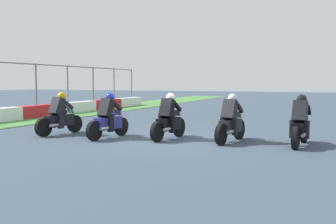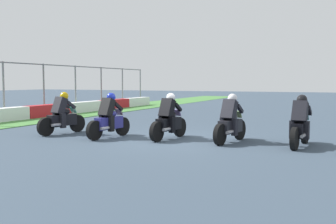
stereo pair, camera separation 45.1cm
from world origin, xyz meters
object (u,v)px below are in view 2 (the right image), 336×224
rider_lane_b (230,122)px  rider_lane_e (62,117)px  rider_lane_d (109,119)px  rider_lane_a (300,125)px  rider_lane_c (169,120)px

rider_lane_b → rider_lane_e: size_ratio=1.00×
rider_lane_d → rider_lane_e: (0.10, 2.07, 0.00)m
rider_lane_a → rider_lane_e: size_ratio=1.01×
rider_lane_c → rider_lane_e: size_ratio=1.01×
rider_lane_d → rider_lane_a: bearing=-73.9°
rider_lane_b → rider_lane_d: same height
rider_lane_c → rider_lane_d: bearing=114.1°
rider_lane_d → rider_lane_b: bearing=-71.0°
rider_lane_e → rider_lane_d: bearing=-81.0°
rider_lane_b → rider_lane_c: 2.03m
rider_lane_a → rider_lane_c: size_ratio=1.00×
rider_lane_b → rider_lane_c: size_ratio=1.00×
rider_lane_a → rider_lane_b: size_ratio=1.01×
rider_lane_b → rider_lane_e: bearing=106.3°
rider_lane_a → rider_lane_c: 4.08m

